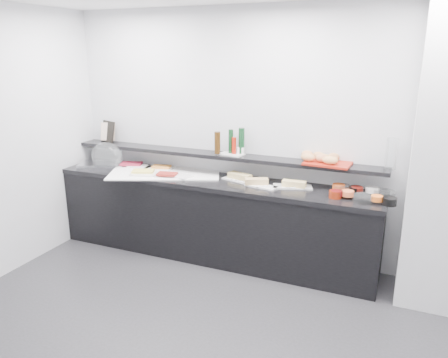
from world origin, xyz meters
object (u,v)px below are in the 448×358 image
at_px(sandwich_plate_mid, 261,186).
at_px(bread_tray, 328,163).
at_px(cloche_base, 101,164).
at_px(carafe, 391,154).
at_px(condiment_tray, 232,154).
at_px(framed_print, 108,131).

relative_size(sandwich_plate_mid, bread_tray, 0.72).
xyz_separation_m(cloche_base, carafe, (3.26, 0.22, 0.38)).
relative_size(bread_tray, carafe, 1.50).
bearing_deg(bread_tray, condiment_tray, -176.62).
relative_size(sandwich_plate_mid, condiment_tray, 1.24).
bearing_deg(bread_tray, carafe, 7.42).
bearing_deg(carafe, sandwich_plate_mid, -167.55).
height_order(condiment_tray, carafe, carafe).
height_order(sandwich_plate_mid, bread_tray, bread_tray).
distance_m(framed_print, bread_tray, 2.72).
height_order(bread_tray, carafe, carafe).
bearing_deg(sandwich_plate_mid, cloche_base, -170.54).
bearing_deg(condiment_tray, carafe, 9.53).
xyz_separation_m(cloche_base, sandwich_plate_mid, (2.06, -0.04, -0.01)).
height_order(sandwich_plate_mid, framed_print, framed_print).
height_order(cloche_base, bread_tray, bread_tray).
bearing_deg(condiment_tray, cloche_base, -165.06).
height_order(sandwich_plate_mid, carafe, carafe).
distance_m(sandwich_plate_mid, framed_print, 2.15).
bearing_deg(cloche_base, sandwich_plate_mid, -20.57).
bearing_deg(condiment_tray, framed_print, -173.51).
bearing_deg(framed_print, sandwich_plate_mid, 13.25).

